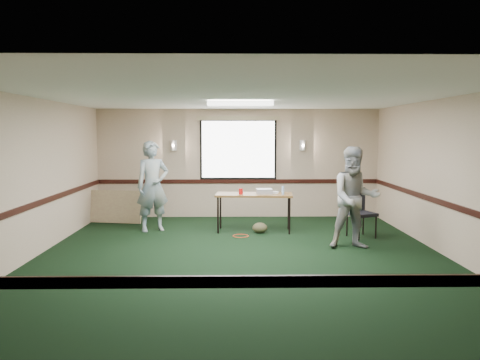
{
  "coord_description": "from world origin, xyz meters",
  "views": [
    {
      "loc": [
        -0.15,
        -7.65,
        2.09
      ],
      "look_at": [
        0.0,
        1.3,
        1.2
      ],
      "focal_mm": 35.0,
      "sensor_mm": 36.0,
      "label": 1
    }
  ],
  "objects_px": {
    "folding_table": "(254,197)",
    "conference_chair": "(359,208)",
    "projector": "(264,191)",
    "person_right": "(355,198)",
    "person_left": "(153,186)"
  },
  "relations": [
    {
      "from": "folding_table",
      "to": "person_left",
      "type": "relative_size",
      "value": 0.86
    },
    {
      "from": "person_left",
      "to": "person_right",
      "type": "bearing_deg",
      "value": -47.96
    },
    {
      "from": "folding_table",
      "to": "person_right",
      "type": "distance_m",
      "value": 2.33
    },
    {
      "from": "folding_table",
      "to": "conference_chair",
      "type": "bearing_deg",
      "value": -9.79
    },
    {
      "from": "folding_table",
      "to": "conference_chair",
      "type": "xyz_separation_m",
      "value": [
        2.1,
        -0.53,
        -0.18
      ]
    },
    {
      "from": "projector",
      "to": "conference_chair",
      "type": "height_order",
      "value": "conference_chair"
    },
    {
      "from": "folding_table",
      "to": "projector",
      "type": "height_order",
      "value": "projector"
    },
    {
      "from": "person_left",
      "to": "person_right",
      "type": "distance_m",
      "value": 4.25
    },
    {
      "from": "folding_table",
      "to": "person_left",
      "type": "distance_m",
      "value": 2.18
    },
    {
      "from": "person_left",
      "to": "person_right",
      "type": "height_order",
      "value": "person_left"
    },
    {
      "from": "conference_chair",
      "to": "person_right",
      "type": "xyz_separation_m",
      "value": [
        -0.34,
        -0.98,
        0.35
      ]
    },
    {
      "from": "projector",
      "to": "person_left",
      "type": "distance_m",
      "value": 2.39
    },
    {
      "from": "projector",
      "to": "person_right",
      "type": "relative_size",
      "value": 0.18
    },
    {
      "from": "folding_table",
      "to": "person_left",
      "type": "height_order",
      "value": "person_left"
    },
    {
      "from": "folding_table",
      "to": "person_right",
      "type": "bearing_deg",
      "value": -36.32
    }
  ]
}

